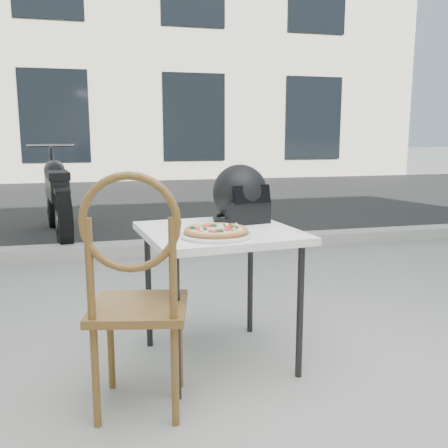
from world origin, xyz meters
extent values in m
plane|color=gray|center=(0.00, 0.00, 0.00)|extent=(80.00, 80.00, 0.00)
cube|color=black|center=(0.00, 7.00, 0.00)|extent=(30.00, 8.00, 0.00)
cube|color=#A8A59D|center=(0.00, 3.00, 0.06)|extent=(30.00, 0.25, 0.12)
cube|color=beige|center=(0.00, 14.00, 3.50)|extent=(16.00, 6.00, 7.00)
cube|color=black|center=(-1.70, 10.98, 1.60)|extent=(1.60, 0.08, 2.20)
cube|color=black|center=(1.70, 10.98, 1.60)|extent=(1.60, 0.08, 2.20)
cube|color=black|center=(5.00, 10.98, 1.60)|extent=(1.60, 0.08, 2.20)
cube|color=black|center=(5.00, 10.98, 4.60)|extent=(1.60, 0.08, 1.60)
cube|color=white|center=(-0.22, 0.53, 0.68)|extent=(0.80, 0.80, 0.04)
cylinder|color=black|center=(-0.49, 0.20, 0.33)|extent=(0.04, 0.04, 0.66)
cylinder|color=black|center=(0.11, 0.26, 0.33)|extent=(0.04, 0.04, 0.66)
cylinder|color=black|center=(-0.55, 0.80, 0.33)|extent=(0.04, 0.04, 0.66)
cylinder|color=black|center=(0.05, 0.86, 0.33)|extent=(0.04, 0.04, 0.66)
cylinder|color=white|center=(-0.27, 0.34, 0.70)|extent=(0.38, 0.38, 0.01)
torus|color=white|center=(-0.27, 0.34, 0.71)|extent=(0.40, 0.40, 0.02)
cylinder|color=#C58148|center=(-0.27, 0.34, 0.72)|extent=(0.37, 0.37, 0.01)
torus|color=#C58148|center=(-0.27, 0.34, 0.73)|extent=(0.38, 0.38, 0.02)
cylinder|color=red|center=(-0.27, 0.34, 0.73)|extent=(0.33, 0.33, 0.00)
cylinder|color=beige|center=(-0.27, 0.34, 0.73)|extent=(0.32, 0.32, 0.00)
cylinder|color=red|center=(-0.21, 0.38, 0.74)|extent=(0.07, 0.07, 0.00)
cylinder|color=red|center=(-0.29, 0.41, 0.74)|extent=(0.07, 0.07, 0.00)
cylinder|color=red|center=(-0.35, 0.34, 0.74)|extent=(0.07, 0.07, 0.00)
cylinder|color=red|center=(-0.30, 0.27, 0.74)|extent=(0.07, 0.07, 0.00)
cylinder|color=red|center=(-0.22, 0.29, 0.74)|extent=(0.07, 0.07, 0.00)
ellipsoid|color=#153B1A|center=(-0.27, 0.40, 0.74)|extent=(0.05, 0.04, 0.01)
ellipsoid|color=#153B1A|center=(-0.34, 0.33, 0.74)|extent=(0.05, 0.05, 0.01)
ellipsoid|color=#153B1A|center=(-0.19, 0.33, 0.74)|extent=(0.05, 0.05, 0.01)
ellipsoid|color=#153B1A|center=(-0.28, 0.26, 0.74)|extent=(0.05, 0.04, 0.01)
ellipsoid|color=#153B1A|center=(-0.20, 0.41, 0.74)|extent=(0.05, 0.05, 0.01)
ellipsoid|color=#153B1A|center=(-0.38, 0.37, 0.74)|extent=(0.04, 0.05, 0.01)
cylinder|color=#F1E293|center=(-0.25, 0.32, 0.74)|extent=(0.02, 0.03, 0.02)
cylinder|color=#F1E293|center=(-0.35, 0.39, 0.74)|extent=(0.02, 0.02, 0.02)
cylinder|color=#F1E293|center=(-0.22, 0.37, 0.74)|extent=(0.03, 0.03, 0.02)
cylinder|color=#F1E293|center=(-0.32, 0.43, 0.74)|extent=(0.02, 0.03, 0.02)
cylinder|color=#F1E293|center=(-0.21, 0.27, 0.74)|extent=(0.02, 0.02, 0.02)
cylinder|color=#F1E293|center=(-0.35, 0.29, 0.74)|extent=(0.03, 0.03, 0.02)
cylinder|color=#F1E293|center=(-0.17, 0.37, 0.74)|extent=(0.02, 0.03, 0.02)
cylinder|color=#F1E293|center=(-0.29, 0.27, 0.74)|extent=(0.02, 0.02, 0.02)
ellipsoid|color=black|center=(-0.04, 0.74, 0.85)|extent=(0.35, 0.36, 0.31)
cube|color=black|center=(-0.03, 0.65, 0.76)|extent=(0.24, 0.15, 0.12)
torus|color=black|center=(-0.04, 0.74, 0.71)|extent=(0.35, 0.35, 0.03)
cube|color=black|center=(-0.02, 0.61, 0.85)|extent=(0.21, 0.08, 0.10)
cube|color=brown|center=(-0.65, 0.18, 0.44)|extent=(0.47, 0.47, 0.03)
cylinder|color=brown|center=(-0.46, 0.30, 0.22)|extent=(0.04, 0.04, 0.43)
cylinder|color=brown|center=(-0.77, 0.37, 0.22)|extent=(0.04, 0.04, 0.43)
cylinder|color=brown|center=(-0.53, 0.00, 0.22)|extent=(0.04, 0.04, 0.43)
cylinder|color=brown|center=(-0.83, 0.06, 0.22)|extent=(0.04, 0.04, 0.43)
cylinder|color=brown|center=(-0.53, -0.01, 0.65)|extent=(0.04, 0.04, 0.41)
cylinder|color=brown|center=(-0.83, 0.06, 0.65)|extent=(0.04, 0.04, 0.41)
torus|color=brown|center=(-0.68, 0.02, 0.83)|extent=(0.38, 0.11, 0.38)
cylinder|color=black|center=(-1.34, 4.76, 0.32)|extent=(0.22, 0.64, 0.63)
cylinder|color=slate|center=(-1.34, 4.76, 0.32)|extent=(0.18, 0.23, 0.21)
cylinder|color=black|center=(-1.13, 3.31, 0.32)|extent=(0.22, 0.64, 0.63)
cylinder|color=slate|center=(-1.13, 3.31, 0.32)|extent=(0.18, 0.23, 0.21)
cube|color=black|center=(-1.24, 4.03, 0.58)|extent=(0.35, 1.12, 0.23)
ellipsoid|color=black|center=(-1.26, 4.19, 0.76)|extent=(0.30, 0.47, 0.24)
cube|color=black|center=(-1.19, 3.72, 0.74)|extent=(0.28, 0.55, 0.08)
cylinder|color=slate|center=(-1.33, 4.68, 0.65)|extent=(0.09, 0.34, 0.75)
cylinder|color=slate|center=(-1.31, 4.55, 1.03)|extent=(0.55, 0.11, 0.03)
cube|color=black|center=(-1.13, 3.33, 0.61)|extent=(0.18, 0.25, 0.05)
camera|label=1|loc=(-0.79, -1.84, 1.16)|focal=40.00mm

